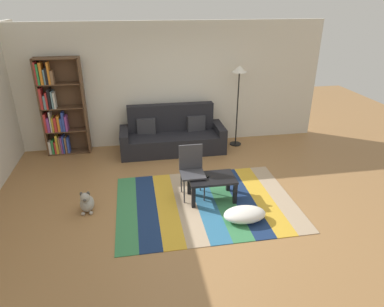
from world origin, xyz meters
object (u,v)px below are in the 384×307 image
(dog, at_px, (87,202))
(folding_chair, at_px, (192,167))
(bookshelf, at_px, (58,110))
(standing_lamp, at_px, (239,80))
(tv_remote, at_px, (205,175))
(coffee_table, at_px, (212,181))
(pouf, at_px, (245,214))
(couch, at_px, (172,136))

(dog, xyz_separation_m, folding_chair, (1.74, 0.22, 0.37))
(bookshelf, xyz_separation_m, folding_chair, (2.46, -2.22, -0.44))
(dog, relative_size, standing_lamp, 0.22)
(standing_lamp, relative_size, tv_remote, 12.11)
(dog, bearing_deg, coffee_table, 0.50)
(pouf, relative_size, folding_chair, 0.73)
(coffee_table, height_order, pouf, coffee_table)
(coffee_table, height_order, tv_remote, tv_remote)
(pouf, bearing_deg, standing_lamp, 76.11)
(pouf, distance_m, folding_chair, 1.20)
(dog, xyz_separation_m, tv_remote, (1.94, 0.09, 0.26))
(bookshelf, distance_m, folding_chair, 3.34)
(folding_chair, bearing_deg, couch, 136.59)
(coffee_table, bearing_deg, folding_chair, 146.61)
(couch, distance_m, folding_chair, 1.95)
(coffee_table, bearing_deg, bookshelf, 138.80)
(couch, bearing_deg, folding_chair, -87.14)
(bookshelf, bearing_deg, standing_lamp, -3.11)
(bookshelf, height_order, standing_lamp, bookshelf)
(dog, height_order, standing_lamp, standing_lamp)
(tv_remote, bearing_deg, dog, 152.21)
(folding_chair, bearing_deg, tv_remote, 11.26)
(couch, distance_m, bookshelf, 2.46)
(pouf, bearing_deg, tv_remote, 120.77)
(folding_chair, bearing_deg, dog, -129.06)
(standing_lamp, distance_m, tv_remote, 2.68)
(couch, xyz_separation_m, pouf, (0.76, -2.84, -0.22))
(couch, relative_size, standing_lamp, 1.24)
(bookshelf, bearing_deg, tv_remote, -41.40)
(bookshelf, height_order, tv_remote, bookshelf)
(couch, relative_size, bookshelf, 1.10)
(standing_lamp, bearing_deg, pouf, -103.89)
(standing_lamp, distance_m, folding_chair, 2.63)
(coffee_table, relative_size, pouf, 1.18)
(coffee_table, xyz_separation_m, folding_chair, (-0.31, 0.20, 0.19))
(coffee_table, relative_size, folding_chair, 0.86)
(couch, height_order, dog, couch)
(coffee_table, distance_m, tv_remote, 0.15)
(couch, distance_m, coffee_table, 2.18)
(tv_remote, bearing_deg, folding_chair, 117.15)
(tv_remote, bearing_deg, bookshelf, 108.21)
(folding_chair, bearing_deg, bookshelf, -178.33)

